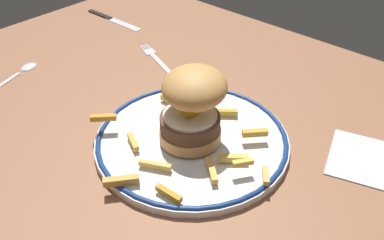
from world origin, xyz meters
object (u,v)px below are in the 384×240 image
napkin (361,158)px  dinner_plate (192,140)px  spoon (22,69)px  knife (109,18)px  burger (192,105)px  fork (156,58)px

napkin → dinner_plate: bearing=-145.9°
spoon → knife: bearing=104.8°
burger → fork: size_ratio=0.87×
burger → knife: (-47.20, 21.95, -6.95)cm
burger → fork: bearing=147.4°
fork → napkin: bearing=-1.6°
dinner_plate → fork: dinner_plate is taller
knife → spoon: spoon is taller
dinner_plate → spoon: bearing=-171.8°
burger → spoon: size_ratio=0.93×
knife → napkin: knife is taller
burger → napkin: burger is taller
fork → knife: (-23.30, 6.63, 0.08)cm
spoon → dinner_plate: bearing=8.2°
dinner_plate → fork: bearing=147.2°
spoon → burger: bearing=8.3°
knife → napkin: 68.57cm
spoon → fork: bearing=52.9°
fork → napkin: (44.82, -1.21, 0.02)cm
dinner_plate → burger: bearing=64.2°
knife → napkin: bearing=-6.6°
fork → knife: size_ratio=0.78×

